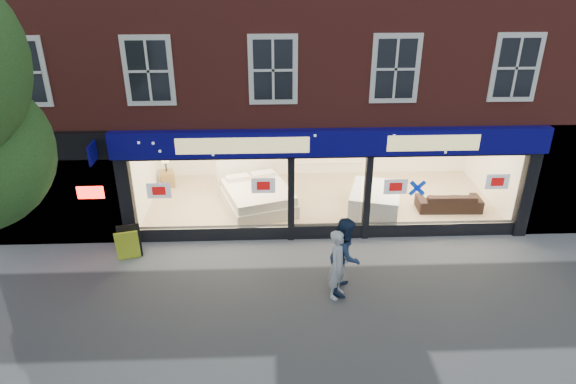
{
  "coord_description": "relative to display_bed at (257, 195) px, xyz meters",
  "views": [
    {
      "loc": [
        -1.63,
        -9.5,
        7.57
      ],
      "look_at": [
        -1.16,
        2.5,
        1.73
      ],
      "focal_mm": 32.0,
      "sensor_mm": 36.0,
      "label": 1
    }
  ],
  "objects": [
    {
      "name": "ground",
      "position": [
        2.04,
        -4.93,
        -0.48
      ],
      "size": [
        120.0,
        120.0,
        0.0
      ],
      "primitive_type": "plane",
      "color": "gray",
      "rests_on": "ground"
    },
    {
      "name": "showroom_floor",
      "position": [
        2.04,
        0.32,
        -0.43
      ],
      "size": [
        11.0,
        4.5,
        0.1
      ],
      "primitive_type": "cube",
      "color": "tan",
      "rests_on": "ground"
    },
    {
      "name": "display_bed",
      "position": [
        0.0,
        0.0,
        0.0
      ],
      "size": [
        2.6,
        2.87,
        1.35
      ],
      "rotation": [
        0.0,
        0.0,
        0.31
      ],
      "color": "#F0E2D1",
      "rests_on": "showroom_floor"
    },
    {
      "name": "bedside_table",
      "position": [
        -3.06,
        1.57,
        -0.1
      ],
      "size": [
        0.56,
        0.56,
        0.55
      ],
      "primitive_type": "cube",
      "rotation": [
        0.0,
        0.0,
        0.28
      ],
      "color": "brown",
      "rests_on": "showroom_floor"
    },
    {
      "name": "mattress_stack",
      "position": [
        3.64,
        -0.5,
        -0.01
      ],
      "size": [
        1.89,
        2.16,
        0.72
      ],
      "rotation": [
        0.0,
        0.0,
        -0.28
      ],
      "color": "white",
      "rests_on": "showroom_floor"
    },
    {
      "name": "sofa",
      "position": [
        5.95,
        -0.48,
        -0.09
      ],
      "size": [
        1.97,
        0.81,
        0.57
      ],
      "primitive_type": "imported",
      "rotation": [
        0.0,
        0.0,
        3.12
      ],
      "color": "black",
      "rests_on": "showroom_floor"
    },
    {
      "name": "a_board",
      "position": [
        -3.33,
        -2.74,
        -0.01
      ],
      "size": [
        0.68,
        0.52,
        0.93
      ],
      "primitive_type": "cube",
      "rotation": [
        0.0,
        0.0,
        0.23
      ],
      "color": "#BBCC24",
      "rests_on": "ground"
    },
    {
      "name": "pedestrian_grey",
      "position": [
        1.97,
        -4.54,
        0.4
      ],
      "size": [
        0.69,
        0.76,
        1.75
      ],
      "primitive_type": "imported",
      "rotation": [
        0.0,
        0.0,
        1.01
      ],
      "color": "#ABAFB3",
      "rests_on": "ground"
    },
    {
      "name": "pedestrian_blue",
      "position": [
        2.17,
        -4.28,
        0.49
      ],
      "size": [
        0.97,
        1.11,
        1.92
      ],
      "primitive_type": "imported",
      "rotation": [
        0.0,
        0.0,
        1.27
      ],
      "color": "#182945",
      "rests_on": "ground"
    }
  ]
}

